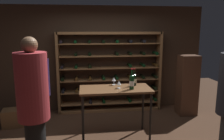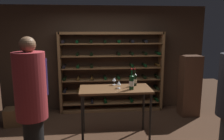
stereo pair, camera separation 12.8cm
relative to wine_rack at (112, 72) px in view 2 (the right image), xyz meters
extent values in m
cube|color=#3D2B1E|center=(-0.19, 0.21, 0.32)|extent=(5.23, 0.10, 2.65)
cube|color=brown|center=(-1.28, 0.00, 0.00)|extent=(0.06, 0.32, 2.01)
cube|color=brown|center=(1.27, 0.00, 0.00)|extent=(0.06, 0.32, 2.01)
cube|color=brown|center=(-0.01, 0.00, 0.97)|extent=(2.54, 0.32, 0.06)
cube|color=brown|center=(-0.01, 0.00, -0.98)|extent=(2.54, 0.32, 0.06)
cube|color=brown|center=(-0.01, 0.00, -0.79)|extent=(2.46, 0.32, 0.02)
cylinder|color=black|center=(-0.51, 0.00, -0.74)|extent=(0.08, 0.30, 0.08)
cylinder|color=black|center=(-0.17, 0.00, -0.74)|extent=(0.08, 0.30, 0.08)
cylinder|color=black|center=(0.50, 0.00, -0.74)|extent=(0.08, 0.30, 0.08)
cylinder|color=black|center=(1.17, 0.00, -0.74)|extent=(0.08, 0.30, 0.08)
cube|color=brown|center=(-0.01, 0.00, -0.49)|extent=(2.46, 0.32, 0.02)
cylinder|color=black|center=(-1.18, 0.00, -0.44)|extent=(0.08, 0.30, 0.08)
cylinder|color=#4C3314|center=(-0.84, 0.00, -0.44)|extent=(0.08, 0.30, 0.08)
cylinder|color=#4C3314|center=(-0.51, 0.00, -0.44)|extent=(0.08, 0.30, 0.08)
cylinder|color=#4C3314|center=(0.50, 0.00, -0.44)|extent=(0.08, 0.30, 0.08)
cylinder|color=black|center=(0.83, 0.00, -0.44)|extent=(0.08, 0.30, 0.08)
cylinder|color=black|center=(1.17, 0.00, -0.44)|extent=(0.08, 0.30, 0.08)
cube|color=brown|center=(-0.01, 0.00, -0.19)|extent=(2.46, 0.32, 0.02)
cylinder|color=black|center=(-1.18, 0.00, -0.13)|extent=(0.08, 0.30, 0.08)
cylinder|color=#4C3314|center=(-0.84, 0.00, -0.13)|extent=(0.08, 0.30, 0.08)
cylinder|color=#4C3314|center=(-0.51, 0.00, -0.13)|extent=(0.08, 0.30, 0.08)
cylinder|color=black|center=(-0.17, 0.00, -0.13)|extent=(0.08, 0.30, 0.08)
cylinder|color=black|center=(0.16, 0.00, -0.13)|extent=(0.08, 0.30, 0.08)
cylinder|color=#4C3314|center=(0.50, 0.00, -0.13)|extent=(0.08, 0.30, 0.08)
cylinder|color=black|center=(0.83, 0.00, -0.13)|extent=(0.08, 0.30, 0.08)
cylinder|color=black|center=(1.17, 0.00, -0.13)|extent=(0.08, 0.30, 0.08)
cube|color=brown|center=(-0.01, 0.00, 0.11)|extent=(2.46, 0.32, 0.02)
cylinder|color=black|center=(-1.18, 0.00, 0.17)|extent=(0.08, 0.30, 0.08)
cylinder|color=black|center=(-0.84, 0.00, 0.17)|extent=(0.08, 0.30, 0.08)
cylinder|color=black|center=(-0.51, 0.00, 0.17)|extent=(0.08, 0.30, 0.08)
cylinder|color=black|center=(0.50, 0.00, 0.17)|extent=(0.08, 0.30, 0.08)
cylinder|color=black|center=(0.83, 0.00, 0.17)|extent=(0.08, 0.30, 0.08)
cylinder|color=#4C3314|center=(1.17, 0.00, 0.17)|extent=(0.08, 0.30, 0.08)
cube|color=brown|center=(-0.01, 0.00, 0.42)|extent=(2.46, 0.32, 0.02)
cylinder|color=black|center=(-0.84, 0.00, 0.47)|extent=(0.08, 0.30, 0.08)
cylinder|color=black|center=(-0.51, 0.00, 0.47)|extent=(0.08, 0.30, 0.08)
cylinder|color=black|center=(0.16, 0.00, 0.47)|extent=(0.08, 0.30, 0.08)
cylinder|color=black|center=(0.50, 0.00, 0.47)|extent=(0.08, 0.30, 0.08)
cylinder|color=black|center=(0.83, 0.00, 0.47)|extent=(0.08, 0.30, 0.08)
cylinder|color=black|center=(1.17, 0.00, 0.47)|extent=(0.08, 0.30, 0.08)
cube|color=brown|center=(-0.01, 0.00, 0.72)|extent=(2.46, 0.32, 0.02)
cylinder|color=black|center=(-1.18, 0.00, 0.77)|extent=(0.08, 0.30, 0.08)
cylinder|color=black|center=(-0.84, 0.00, 0.77)|extent=(0.08, 0.30, 0.08)
cylinder|color=black|center=(-0.51, 0.00, 0.77)|extent=(0.08, 0.30, 0.08)
cylinder|color=black|center=(-0.17, 0.00, 0.77)|extent=(0.08, 0.30, 0.08)
cylinder|color=black|center=(0.16, 0.00, 0.77)|extent=(0.08, 0.30, 0.08)
cylinder|color=black|center=(0.50, 0.00, 0.77)|extent=(0.08, 0.30, 0.08)
cylinder|color=black|center=(0.83, 0.00, 0.77)|extent=(0.08, 0.30, 0.08)
cube|color=brown|center=(-0.07, -1.44, -0.04)|extent=(1.34, 0.63, 0.04)
cylinder|color=black|center=(-0.69, -1.70, -0.54)|extent=(0.04, 0.04, 0.94)
cylinder|color=black|center=(0.54, -1.70, -0.54)|extent=(0.04, 0.04, 0.94)
cylinder|color=black|center=(-0.69, -1.17, -0.54)|extent=(0.04, 0.04, 0.94)
cylinder|color=black|center=(0.54, -1.17, -0.54)|extent=(0.04, 0.04, 0.94)
cylinder|color=#9E2D33|center=(-1.35, -2.41, 0.31)|extent=(0.43, 0.43, 0.93)
sphere|color=brown|center=(-1.35, -2.41, 0.87)|extent=(0.22, 0.22, 0.22)
cube|color=#26193F|center=(-1.13, -2.37, 0.42)|extent=(0.02, 0.05, 0.52)
cube|color=brown|center=(-2.17, -0.68, -0.82)|extent=(0.53, 0.41, 0.38)
cube|color=#4C2D1E|center=(1.84, -0.50, -0.28)|extent=(0.44, 0.36, 1.47)
cylinder|color=black|center=(0.21, -1.55, 0.10)|extent=(0.08, 0.08, 0.25)
cone|color=black|center=(0.21, -1.55, 0.24)|extent=(0.08, 0.08, 0.03)
cylinder|color=black|center=(0.21, -1.55, 0.30)|extent=(0.03, 0.03, 0.09)
cylinder|color=maroon|center=(0.21, -1.55, 0.35)|extent=(0.03, 0.03, 0.02)
cylinder|color=silver|center=(0.21, -1.55, 0.09)|extent=(0.09, 0.09, 0.09)
cylinder|color=black|center=(0.33, -1.28, 0.08)|extent=(0.08, 0.08, 0.21)
cone|color=black|center=(0.33, -1.28, 0.20)|extent=(0.08, 0.08, 0.03)
cylinder|color=black|center=(0.33, -1.28, 0.25)|extent=(0.03, 0.03, 0.08)
cylinder|color=maroon|center=(0.33, -1.28, 0.31)|extent=(0.03, 0.03, 0.02)
cylinder|color=#C6B28C|center=(0.33, -1.28, 0.07)|extent=(0.09, 0.09, 0.08)
cylinder|color=silver|center=(-0.01, -1.45, -0.02)|extent=(0.07, 0.07, 0.00)
cylinder|color=silver|center=(-0.01, -1.45, 0.01)|extent=(0.01, 0.01, 0.06)
cone|color=silver|center=(-0.01, -1.45, 0.08)|extent=(0.08, 0.08, 0.07)
cylinder|color=#590A14|center=(-0.01, -1.45, 0.06)|extent=(0.05, 0.05, 0.02)
cylinder|color=silver|center=(-0.07, -1.19, -0.02)|extent=(0.07, 0.07, 0.00)
cylinder|color=silver|center=(-0.07, -1.19, 0.02)|extent=(0.01, 0.01, 0.08)
cone|color=silver|center=(-0.07, -1.19, 0.09)|extent=(0.08, 0.08, 0.07)
cylinder|color=#590A14|center=(-0.07, -1.19, 0.08)|extent=(0.04, 0.04, 0.02)
camera|label=1|loc=(-0.64, -5.37, 1.07)|focal=35.02mm
camera|label=2|loc=(-0.52, -5.38, 1.07)|focal=35.02mm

